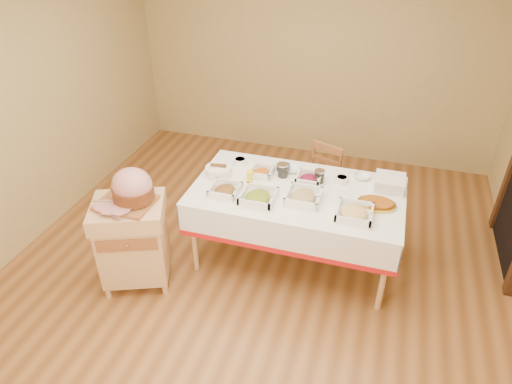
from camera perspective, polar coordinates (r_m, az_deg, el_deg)
room_shell at (r=3.51m, az=-0.27°, el=5.92°), size 5.00×5.00×5.00m
dining_table at (r=4.06m, az=5.07°, el=-1.69°), size 1.82×1.02×0.76m
butcher_cart at (r=4.01m, az=-15.16°, el=-5.67°), size 0.72×0.67×0.82m
dining_chair at (r=4.72m, az=7.81°, el=1.01°), size 0.47×0.47×0.83m
ham_on_board at (r=3.74m, az=-15.31°, el=0.34°), size 0.46×0.44×0.31m
serving_dish_a at (r=3.90m, az=-3.89°, el=0.24°), size 0.25×0.24×0.11m
serving_dish_b at (r=3.80m, az=0.28°, el=-0.61°), size 0.28×0.28×0.11m
serving_dish_c at (r=3.82m, az=5.95°, el=-0.59°), size 0.28×0.28×0.12m
serving_dish_d at (r=3.69m, az=12.20°, el=-2.55°), size 0.28×0.28×0.11m
serving_dish_e at (r=4.16m, az=0.73°, el=2.52°), size 0.20×0.19×0.09m
serving_dish_f at (r=4.08m, az=6.61°, el=1.69°), size 0.22×0.21×0.10m
small_bowl_left at (r=4.34m, az=-2.01°, el=3.89°), size 0.12×0.12×0.06m
small_bowl_mid at (r=4.25m, az=3.41°, el=3.15°), size 0.13×0.13×0.05m
small_bowl_right at (r=4.12m, az=10.67°, el=1.58°), size 0.11×0.11×0.06m
bowl_white_imported at (r=4.23m, az=4.48°, el=2.82°), size 0.18×0.18×0.04m
bowl_small_imported at (r=4.21m, az=13.13°, el=1.90°), size 0.14×0.14×0.04m
preserve_jar_left at (r=4.13m, az=3.38°, el=2.66°), size 0.10×0.10×0.13m
preserve_jar_right at (r=4.08m, az=7.93°, el=1.91°), size 0.09×0.09×0.12m
mustard_bottle at (r=3.99m, az=-0.79°, el=1.87°), size 0.06×0.06×0.17m
bread_basket at (r=4.16m, az=-4.70°, el=2.66°), size 0.24×0.24×0.11m
plate_stack at (r=4.12m, az=16.37°, el=1.12°), size 0.25×0.25×0.11m
brass_platter at (r=3.87m, az=14.84°, el=-1.40°), size 0.32×0.23×0.04m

